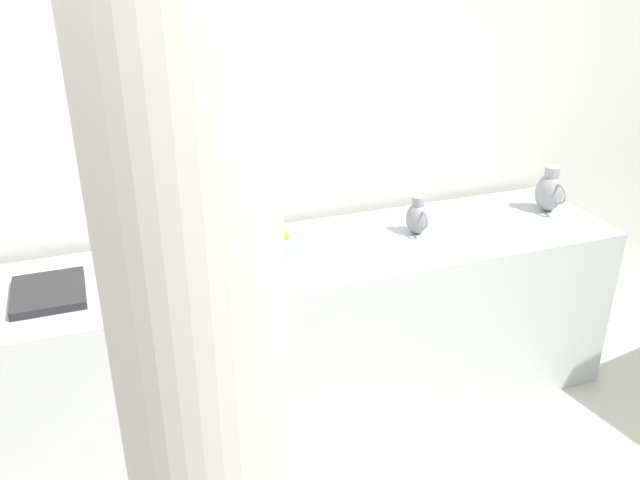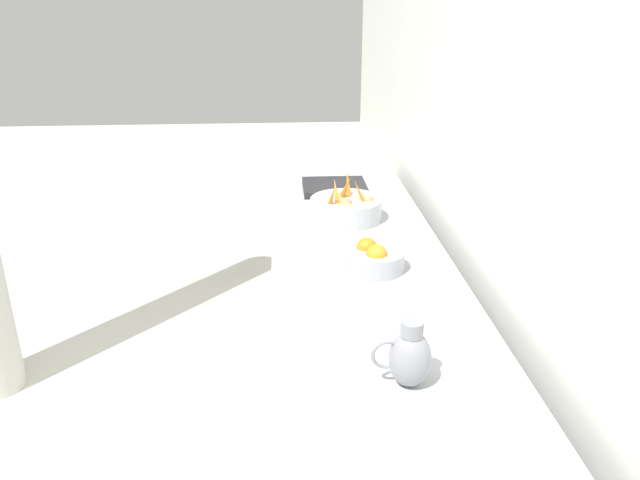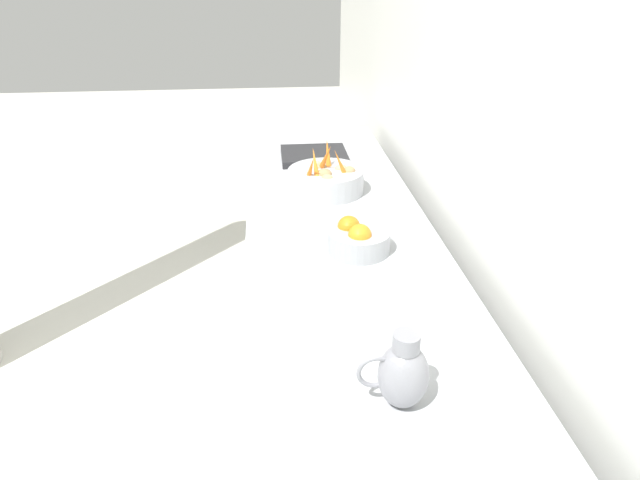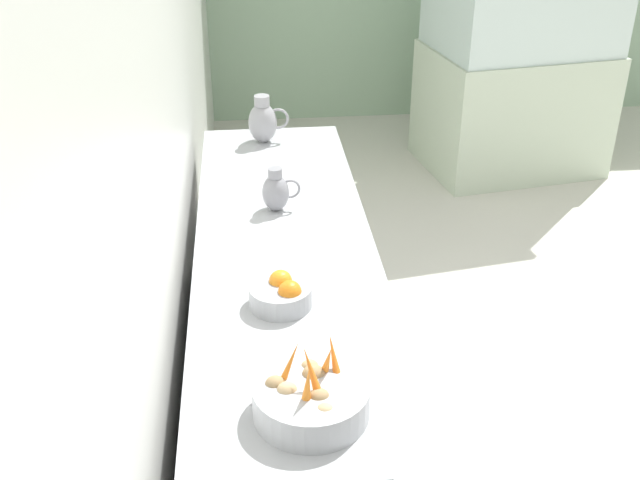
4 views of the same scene
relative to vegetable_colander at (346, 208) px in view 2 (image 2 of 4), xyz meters
The scene contains 6 objects.
tile_wall_left 1.35m from the vegetable_colander, 112.98° to the left, with size 0.10×7.95×3.00m, color silver.
prep_counter 0.83m from the vegetable_colander, 91.19° to the left, with size 0.73×3.36×0.92m, color #ADAFB5.
vegetable_colander is the anchor object (origin of this frame).
orange_bowl 0.57m from the vegetable_colander, 95.16° to the left, with size 0.22×0.22×0.12m.
metal_pitcher_short 1.32m from the vegetable_colander, 91.35° to the left, with size 0.17×0.12×0.20m.
counter_sink_basin 0.46m from the vegetable_colander, 88.38° to the right, with size 0.34×0.30×0.04m, color #232326.
Camera 2 is at (-1.15, 2.13, 1.95)m, focal length 34.72 mm.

